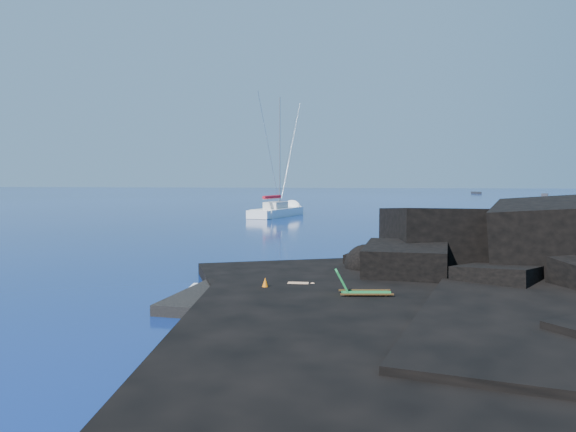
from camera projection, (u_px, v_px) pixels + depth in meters
name	position (u px, v px, depth m)	size (l,w,h in m)	color
ground	(174.00, 302.00, 19.23)	(400.00, 400.00, 0.00)	#04173D
headland	(546.00, 295.00, 20.38)	(24.00, 24.00, 3.60)	black
beach	(306.00, 303.00, 19.10)	(8.50, 6.00, 0.70)	black
surf_foam	(329.00, 279.00, 23.47)	(10.00, 8.00, 0.06)	white
sailboat	(278.00, 216.00, 60.99)	(2.60, 12.39, 12.99)	white
deck_chair	(366.00, 285.00, 17.41)	(1.68, 0.74, 1.16)	#197134
towel	(298.00, 290.00, 19.38)	(1.93, 0.91, 0.05)	silver
sunbather	(298.00, 286.00, 19.36)	(1.83, 0.49, 0.27)	tan
marker_cone	(265.00, 286.00, 18.69)	(0.39, 0.39, 0.60)	orange
distant_boat_a	(476.00, 194.00, 142.54)	(1.23, 3.95, 0.53)	black
distant_boat_b	(545.00, 196.00, 125.43)	(1.34, 4.32, 0.58)	#2A292F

